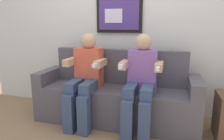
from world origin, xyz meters
The scene contains 5 objects.
ground_plane centered at (0.00, 0.00, 0.00)m, with size 5.70×5.70×0.00m, color #8C6B4C.
back_wall_assembly centered at (0.00, 0.76, 1.30)m, with size 4.39×0.10×2.60m.
couch centered at (0.00, 0.33, 0.31)m, with size 1.99×0.58×0.90m.
person_on_left centered at (-0.33, 0.16, 0.61)m, with size 0.46×0.56×1.11m.
person_on_right centered at (0.33, 0.16, 0.61)m, with size 0.46×0.56×1.11m.
Camera 1 is at (0.66, -2.11, 1.21)m, focal length 33.73 mm.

